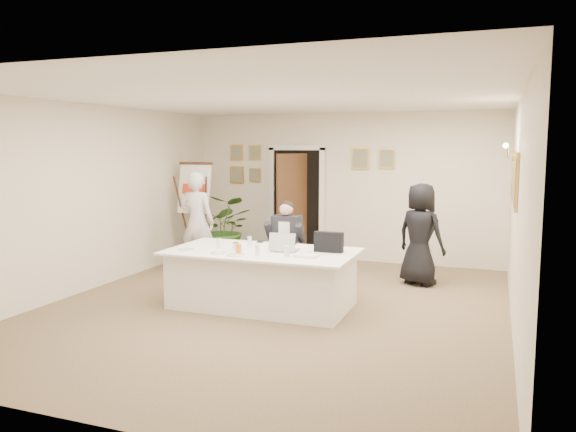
{
  "coord_description": "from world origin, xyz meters",
  "views": [
    {
      "loc": [
        2.75,
        -6.86,
        2.16
      ],
      "look_at": [
        -0.02,
        0.6,
        1.18
      ],
      "focal_mm": 35.0,
      "sensor_mm": 36.0,
      "label": 1
    }
  ],
  "objects_px": {
    "flip_chart": "(198,217)",
    "oj_glass": "(239,249)",
    "laptop_bag": "(329,242)",
    "seated_man": "(286,245)",
    "standing_woman": "(420,234)",
    "potted_palm": "(225,228)",
    "standing_man": "(197,222)",
    "paper_stack": "(306,256)",
    "conference_table": "(262,278)",
    "steel_jug": "(236,247)",
    "laptop": "(285,240)"
  },
  "relations": [
    {
      "from": "seated_man",
      "to": "paper_stack",
      "type": "distance_m",
      "value": 1.37
    },
    {
      "from": "standing_man",
      "to": "steel_jug",
      "type": "distance_m",
      "value": 2.35
    },
    {
      "from": "laptop_bag",
      "to": "steel_jug",
      "type": "distance_m",
      "value": 1.25
    },
    {
      "from": "seated_man",
      "to": "steel_jug",
      "type": "relative_size",
      "value": 12.52
    },
    {
      "from": "flip_chart",
      "to": "seated_man",
      "type": "bearing_deg",
      "value": -31.06
    },
    {
      "from": "laptop_bag",
      "to": "seated_man",
      "type": "bearing_deg",
      "value": 138.78
    },
    {
      "from": "flip_chart",
      "to": "laptop_bag",
      "type": "xyz_separation_m",
      "value": [
        3.18,
        -2.14,
        0.06
      ]
    },
    {
      "from": "conference_table",
      "to": "steel_jug",
      "type": "relative_size",
      "value": 22.99
    },
    {
      "from": "standing_man",
      "to": "steel_jug",
      "type": "height_order",
      "value": "standing_man"
    },
    {
      "from": "flip_chart",
      "to": "laptop_bag",
      "type": "distance_m",
      "value": 3.83
    },
    {
      "from": "standing_man",
      "to": "paper_stack",
      "type": "distance_m",
      "value": 3.17
    },
    {
      "from": "flip_chart",
      "to": "paper_stack",
      "type": "xyz_separation_m",
      "value": [
        3.0,
        -2.54,
        -0.06
      ]
    },
    {
      "from": "conference_table",
      "to": "standing_woman",
      "type": "relative_size",
      "value": 1.57
    },
    {
      "from": "flip_chart",
      "to": "laptop",
      "type": "bearing_deg",
      "value": -40.73
    },
    {
      "from": "conference_table",
      "to": "flip_chart",
      "type": "height_order",
      "value": "flip_chart"
    },
    {
      "from": "laptop_bag",
      "to": "paper_stack",
      "type": "xyz_separation_m",
      "value": [
        -0.18,
        -0.4,
        -0.12
      ]
    },
    {
      "from": "conference_table",
      "to": "paper_stack",
      "type": "distance_m",
      "value": 0.84
    },
    {
      "from": "standing_woman",
      "to": "potted_palm",
      "type": "relative_size",
      "value": 1.25
    },
    {
      "from": "conference_table",
      "to": "standing_man",
      "type": "xyz_separation_m",
      "value": [
        -1.89,
        1.6,
        0.48
      ]
    },
    {
      "from": "potted_palm",
      "to": "steel_jug",
      "type": "bearing_deg",
      "value": -60.33
    },
    {
      "from": "standing_woman",
      "to": "paper_stack",
      "type": "height_order",
      "value": "standing_woman"
    },
    {
      "from": "oj_glass",
      "to": "paper_stack",
      "type": "bearing_deg",
      "value": 9.92
    },
    {
      "from": "seated_man",
      "to": "oj_glass",
      "type": "relative_size",
      "value": 10.6
    },
    {
      "from": "standing_woman",
      "to": "potted_palm",
      "type": "height_order",
      "value": "standing_woman"
    },
    {
      "from": "seated_man",
      "to": "standing_man",
      "type": "height_order",
      "value": "standing_man"
    },
    {
      "from": "laptop_bag",
      "to": "standing_woman",
      "type": "bearing_deg",
      "value": 60.94
    },
    {
      "from": "seated_man",
      "to": "potted_palm",
      "type": "relative_size",
      "value": 1.07
    },
    {
      "from": "standing_woman",
      "to": "laptop_bag",
      "type": "xyz_separation_m",
      "value": [
        -0.97,
        -1.81,
        0.11
      ]
    },
    {
      "from": "laptop",
      "to": "laptop_bag",
      "type": "bearing_deg",
      "value": 5.71
    },
    {
      "from": "flip_chart",
      "to": "standing_woman",
      "type": "distance_m",
      "value": 4.16
    },
    {
      "from": "conference_table",
      "to": "steel_jug",
      "type": "distance_m",
      "value": 0.56
    },
    {
      "from": "flip_chart",
      "to": "oj_glass",
      "type": "distance_m",
      "value": 3.43
    },
    {
      "from": "laptop",
      "to": "steel_jug",
      "type": "height_order",
      "value": "laptop"
    },
    {
      "from": "oj_glass",
      "to": "flip_chart",
      "type": "bearing_deg",
      "value": 128.31
    },
    {
      "from": "conference_table",
      "to": "seated_man",
      "type": "bearing_deg",
      "value": 90.86
    },
    {
      "from": "paper_stack",
      "to": "steel_jug",
      "type": "xyz_separation_m",
      "value": [
        -1.02,
        0.07,
        0.04
      ]
    },
    {
      "from": "standing_woman",
      "to": "oj_glass",
      "type": "height_order",
      "value": "standing_woman"
    },
    {
      "from": "seated_man",
      "to": "potted_palm",
      "type": "bearing_deg",
      "value": 142.36
    },
    {
      "from": "flip_chart",
      "to": "oj_glass",
      "type": "bearing_deg",
      "value": -51.69
    },
    {
      "from": "seated_man",
      "to": "oj_glass",
      "type": "distance_m",
      "value": 1.33
    },
    {
      "from": "paper_stack",
      "to": "potted_palm",
      "type": "bearing_deg",
      "value": 133.03
    },
    {
      "from": "paper_stack",
      "to": "laptop_bag",
      "type": "bearing_deg",
      "value": 66.33
    },
    {
      "from": "potted_palm",
      "to": "laptop_bag",
      "type": "height_order",
      "value": "potted_palm"
    },
    {
      "from": "seated_man",
      "to": "laptop_bag",
      "type": "xyz_separation_m",
      "value": [
        0.9,
        -0.76,
        0.22
      ]
    },
    {
      "from": "potted_palm",
      "to": "laptop_bag",
      "type": "bearing_deg",
      "value": -40.46
    },
    {
      "from": "conference_table",
      "to": "oj_glass",
      "type": "bearing_deg",
      "value": -115.47
    },
    {
      "from": "potted_palm",
      "to": "flip_chart",
      "type": "bearing_deg",
      "value": -160.44
    },
    {
      "from": "flip_chart",
      "to": "laptop_bag",
      "type": "relative_size",
      "value": 4.78
    },
    {
      "from": "standing_man",
      "to": "potted_palm",
      "type": "bearing_deg",
      "value": -93.32
    },
    {
      "from": "standing_man",
      "to": "oj_glass",
      "type": "distance_m",
      "value": 2.61
    }
  ]
}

